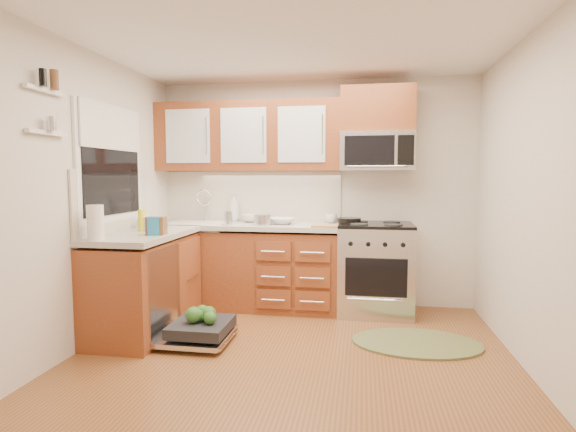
% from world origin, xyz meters
% --- Properties ---
extents(floor, '(3.50, 3.50, 0.00)m').
position_xyz_m(floor, '(0.00, 0.00, 0.00)').
color(floor, brown).
rests_on(floor, ground).
extents(ceiling, '(3.50, 3.50, 0.00)m').
position_xyz_m(ceiling, '(0.00, 0.00, 2.50)').
color(ceiling, white).
rests_on(ceiling, ground).
extents(wall_back, '(3.50, 0.04, 2.50)m').
position_xyz_m(wall_back, '(0.00, 1.75, 1.25)').
color(wall_back, beige).
rests_on(wall_back, ground).
extents(wall_front, '(3.50, 0.04, 2.50)m').
position_xyz_m(wall_front, '(0.00, -1.75, 1.25)').
color(wall_front, beige).
rests_on(wall_front, ground).
extents(wall_left, '(0.04, 3.50, 2.50)m').
position_xyz_m(wall_left, '(-1.75, 0.00, 1.25)').
color(wall_left, beige).
rests_on(wall_left, ground).
extents(wall_right, '(0.04, 3.50, 2.50)m').
position_xyz_m(wall_right, '(1.75, 0.00, 1.25)').
color(wall_right, beige).
rests_on(wall_right, ground).
extents(base_cabinet_back, '(2.05, 0.60, 0.85)m').
position_xyz_m(base_cabinet_back, '(-0.73, 1.45, 0.42)').
color(base_cabinet_back, maroon).
rests_on(base_cabinet_back, ground).
extents(base_cabinet_left, '(0.60, 1.25, 0.85)m').
position_xyz_m(base_cabinet_left, '(-1.45, 0.52, 0.42)').
color(base_cabinet_left, maroon).
rests_on(base_cabinet_left, ground).
extents(countertop_back, '(2.07, 0.64, 0.05)m').
position_xyz_m(countertop_back, '(-0.72, 1.44, 0.90)').
color(countertop_back, beige).
rests_on(countertop_back, base_cabinet_back).
extents(countertop_left, '(0.64, 1.27, 0.05)m').
position_xyz_m(countertop_left, '(-1.44, 0.53, 0.90)').
color(countertop_left, beige).
rests_on(countertop_left, base_cabinet_left).
extents(backsplash_back, '(2.05, 0.02, 0.57)m').
position_xyz_m(backsplash_back, '(-0.73, 1.74, 1.21)').
color(backsplash_back, beige).
rests_on(backsplash_back, ground).
extents(backsplash_left, '(0.02, 1.25, 0.57)m').
position_xyz_m(backsplash_left, '(-1.74, 0.52, 1.21)').
color(backsplash_left, beige).
rests_on(backsplash_left, ground).
extents(upper_cabinets, '(2.05, 0.35, 0.75)m').
position_xyz_m(upper_cabinets, '(-0.73, 1.57, 1.88)').
color(upper_cabinets, maroon).
rests_on(upper_cabinets, ground).
extents(cabinet_over_mw, '(0.76, 0.35, 0.47)m').
position_xyz_m(cabinet_over_mw, '(0.68, 1.57, 2.13)').
color(cabinet_over_mw, maroon).
rests_on(cabinet_over_mw, ground).
extents(range, '(0.76, 0.64, 0.95)m').
position_xyz_m(range, '(0.68, 1.43, 0.47)').
color(range, silver).
rests_on(range, ground).
extents(microwave, '(0.76, 0.38, 0.40)m').
position_xyz_m(microwave, '(0.68, 1.55, 1.70)').
color(microwave, silver).
rests_on(microwave, ground).
extents(sink, '(0.62, 0.50, 0.26)m').
position_xyz_m(sink, '(-1.25, 1.42, 0.80)').
color(sink, white).
rests_on(sink, ground).
extents(dishwasher, '(0.70, 0.60, 0.20)m').
position_xyz_m(dishwasher, '(-0.86, 0.30, 0.10)').
color(dishwasher, silver).
rests_on(dishwasher, ground).
extents(window, '(0.03, 1.05, 1.05)m').
position_xyz_m(window, '(-1.74, 0.50, 1.55)').
color(window, white).
rests_on(window, ground).
extents(window_blind, '(0.02, 0.96, 0.40)m').
position_xyz_m(window_blind, '(-1.71, 0.50, 1.88)').
color(window_blind, white).
rests_on(window_blind, ground).
extents(shelf_upper, '(0.04, 0.40, 0.03)m').
position_xyz_m(shelf_upper, '(-1.72, -0.35, 2.05)').
color(shelf_upper, white).
rests_on(shelf_upper, ground).
extents(shelf_lower, '(0.04, 0.40, 0.03)m').
position_xyz_m(shelf_lower, '(-1.72, -0.35, 1.75)').
color(shelf_lower, white).
rests_on(shelf_lower, ground).
extents(rug, '(1.25, 0.97, 0.02)m').
position_xyz_m(rug, '(1.01, 0.57, 0.01)').
color(rug, olive).
rests_on(rug, ground).
extents(skillet, '(0.33, 0.33, 0.05)m').
position_xyz_m(skillet, '(0.40, 1.50, 0.97)').
color(skillet, black).
rests_on(skillet, range).
extents(stock_pot, '(0.23, 0.23, 0.12)m').
position_xyz_m(stock_pot, '(-0.49, 1.29, 0.98)').
color(stock_pot, silver).
rests_on(stock_pot, countertop_back).
extents(cutting_board, '(0.30, 0.20, 0.02)m').
position_xyz_m(cutting_board, '(0.18, 1.22, 0.94)').
color(cutting_board, '#AE7F4F').
rests_on(cutting_board, countertop_back).
extents(canister, '(0.11, 0.11, 0.15)m').
position_xyz_m(canister, '(-0.86, 1.27, 1.00)').
color(canister, silver).
rests_on(canister, countertop_back).
extents(paper_towel_roll, '(0.17, 0.17, 0.29)m').
position_xyz_m(paper_towel_roll, '(-1.58, -0.02, 1.07)').
color(paper_towel_roll, white).
rests_on(paper_towel_roll, countertop_left).
extents(mustard_bottle, '(0.07, 0.07, 0.20)m').
position_xyz_m(mustard_bottle, '(-1.51, 0.61, 1.03)').
color(mustard_bottle, yellow).
rests_on(mustard_bottle, countertop_left).
extents(red_bottle, '(0.07, 0.07, 0.21)m').
position_xyz_m(red_bottle, '(-1.62, 0.02, 1.03)').
color(red_bottle, '#AB0E1C').
rests_on(red_bottle, countertop_left).
extents(wooden_box, '(0.17, 0.12, 0.16)m').
position_xyz_m(wooden_box, '(-1.25, 0.38, 1.00)').
color(wooden_box, brown).
rests_on(wooden_box, countertop_left).
extents(blue_carton, '(0.11, 0.08, 0.16)m').
position_xyz_m(blue_carton, '(-1.25, 0.34, 1.01)').
color(blue_carton, teal).
rests_on(blue_carton, countertop_left).
extents(bowl_a, '(0.30, 0.30, 0.07)m').
position_xyz_m(bowl_a, '(-0.31, 1.43, 0.96)').
color(bowl_a, '#999999').
rests_on(bowl_a, countertop_back).
extents(bowl_b, '(0.34, 0.34, 0.08)m').
position_xyz_m(bowl_b, '(-0.67, 1.60, 0.97)').
color(bowl_b, '#999999').
rests_on(bowl_b, countertop_back).
extents(cup, '(0.17, 0.17, 0.10)m').
position_xyz_m(cup, '(0.20, 1.64, 0.98)').
color(cup, '#999999').
rests_on(cup, countertop_back).
extents(soap_bottle_a, '(0.16, 0.16, 0.32)m').
position_xyz_m(soap_bottle_a, '(-0.92, 1.68, 1.09)').
color(soap_bottle_a, '#999999').
rests_on(soap_bottle_a, countertop_back).
extents(soap_bottle_b, '(0.11, 0.12, 0.20)m').
position_xyz_m(soap_bottle_b, '(-1.48, 0.64, 1.02)').
color(soap_bottle_b, '#999999').
rests_on(soap_bottle_b, countertop_left).
extents(soap_bottle_c, '(0.14, 0.14, 0.16)m').
position_xyz_m(soap_bottle_c, '(-1.62, 0.85, 1.00)').
color(soap_bottle_c, '#999999').
rests_on(soap_bottle_c, countertop_left).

